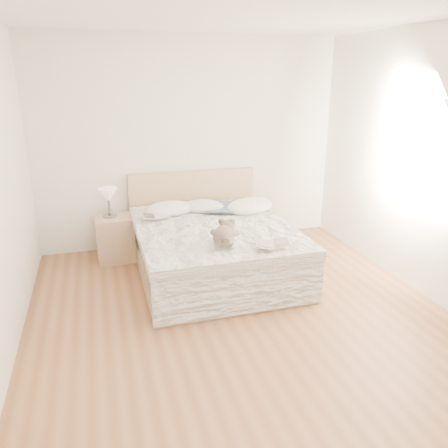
{
  "coord_description": "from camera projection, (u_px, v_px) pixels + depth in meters",
  "views": [
    {
      "loc": [
        -1.21,
        -3.4,
        2.21
      ],
      "look_at": [
        0.1,
        1.05,
        0.62
      ],
      "focal_mm": 35.0,
      "sensor_mm": 36.0,
      "label": 1
    }
  ],
  "objects": [
    {
      "name": "wall_front",
      "position": [
        445.0,
        315.0,
        1.65
      ],
      "size": [
        4.0,
        0.02,
        2.7
      ],
      "primitive_type": "cube",
      "color": "white",
      "rests_on": "ground"
    },
    {
      "name": "childrens_book",
      "position": [
        273.0,
        244.0,
        4.3
      ],
      "size": [
        0.42,
        0.35,
        0.02
      ],
      "primitive_type": "cube",
      "rotation": [
        0.0,
        0.0,
        -0.3
      ],
      "color": "beige",
      "rests_on": "bed"
    },
    {
      "name": "floor",
      "position": [
        245.0,
        321.0,
        4.13
      ],
      "size": [
        4.0,
        4.5,
        0.0
      ],
      "primitive_type": "cube",
      "color": "brown",
      "rests_on": "ground"
    },
    {
      "name": "bed",
      "position": [
        212.0,
        246.0,
        5.11
      ],
      "size": [
        1.72,
        2.14,
        1.0
      ],
      "color": "tan",
      "rests_on": "floor"
    },
    {
      "name": "table_lamp",
      "position": [
        108.0,
        197.0,
        5.27
      ],
      "size": [
        0.24,
        0.24,
        0.36
      ],
      "color": "#514D47",
      "rests_on": "nightstand"
    },
    {
      "name": "blouse",
      "position": [
        222.0,
        207.0,
        5.52
      ],
      "size": [
        0.72,
        0.74,
        0.02
      ],
      "primitive_type": null,
      "rotation": [
        0.0,
        0.0,
        -0.37
      ],
      "color": "#39526D",
      "rests_on": "bed"
    },
    {
      "name": "teddy_bear",
      "position": [
        223.0,
        240.0,
        4.34
      ],
      "size": [
        0.37,
        0.43,
        0.19
      ],
      "primitive_type": null,
      "rotation": [
        0.0,
        0.0,
        -0.37
      ],
      "color": "#67584C",
      "rests_on": "bed"
    },
    {
      "name": "pillow_middle",
      "position": [
        203.0,
        206.0,
        5.5
      ],
      "size": [
        0.62,
        0.52,
        0.16
      ],
      "primitive_type": "ellipsoid",
      "rotation": [
        0.0,
        0.0,
        -0.33
      ],
      "color": "white",
      "rests_on": "bed"
    },
    {
      "name": "pillow_left",
      "position": [
        170.0,
        209.0,
        5.4
      ],
      "size": [
        0.65,
        0.49,
        0.18
      ],
      "primitive_type": "ellipsoid",
      "rotation": [
        0.0,
        0.0,
        0.14
      ],
      "color": "white",
      "rests_on": "bed"
    },
    {
      "name": "nightstand",
      "position": [
        115.0,
        239.0,
        5.43
      ],
      "size": [
        0.46,
        0.42,
        0.56
      ],
      "primitive_type": "cube",
      "rotation": [
        0.0,
        0.0,
        0.04
      ],
      "color": "tan",
      "rests_on": "floor"
    },
    {
      "name": "pillow_right",
      "position": [
        250.0,
        206.0,
        5.51
      ],
      "size": [
        0.78,
        0.67,
        0.19
      ],
      "primitive_type": "ellipsoid",
      "rotation": [
        0.0,
        0.0,
        0.41
      ],
      "color": "white",
      "rests_on": "bed"
    },
    {
      "name": "photo_book",
      "position": [
        156.0,
        216.0,
        5.14
      ],
      "size": [
        0.32,
        0.22,
        0.02
      ],
      "primitive_type": "cube",
      "rotation": [
        0.0,
        0.0,
        0.01
      ],
      "color": "silver",
      "rests_on": "bed"
    },
    {
      "name": "wall_back",
      "position": [
        191.0,
        144.0,
        5.73
      ],
      "size": [
        4.0,
        0.02,
        2.7
      ],
      "primitive_type": "cube",
      "color": "white",
      "rests_on": "ground"
    },
    {
      "name": "ceiling",
      "position": [
        251.0,
        5.0,
        3.25
      ],
      "size": [
        4.0,
        4.5,
        0.0
      ],
      "primitive_type": "cube",
      "color": "white",
      "rests_on": "ground"
    },
    {
      "name": "window",
      "position": [
        421.0,
        153.0,
        4.46
      ],
      "size": [
        0.02,
        1.3,
        1.1
      ],
      "primitive_type": "cube",
      "color": "white",
      "rests_on": "wall_right"
    },
    {
      "name": "wall_right",
      "position": [
        442.0,
        168.0,
        4.23
      ],
      "size": [
        0.02,
        4.5,
        2.7
      ],
      "primitive_type": "cube",
      "color": "white",
      "rests_on": "ground"
    }
  ]
}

